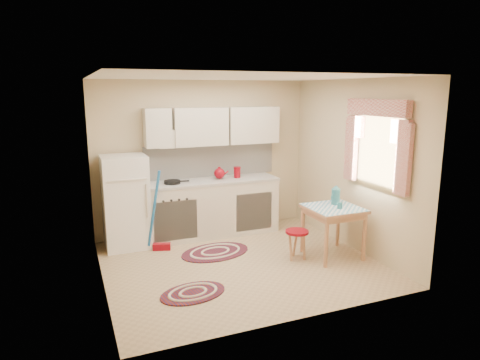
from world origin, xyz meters
The scene contains 14 objects.
room_shell centered at (0.16, 0.24, 1.60)m, with size 3.64×3.60×2.52m.
fridge centered at (-1.34, 1.25, 0.70)m, with size 0.65×0.60×1.40m, color white.
broom centered at (-0.90, 0.90, 0.60)m, with size 0.28×0.12×1.20m, color #1B62A9, non-canonical shape.
base_cabinets centered at (-0.02, 1.30, 0.44)m, with size 2.25×0.60×0.88m, color beige.
countertop centered at (-0.02, 1.30, 0.90)m, with size 2.27×0.62×0.04m, color #B0ACA7.
frying_pan centered at (-0.62, 1.25, 0.94)m, with size 0.25×0.25×0.05m, color black.
red_kettle centered at (0.17, 1.30, 1.02)m, with size 0.19×0.17×0.19m, color maroon, non-canonical shape.
red_canister centered at (0.48, 1.30, 1.00)m, with size 0.11×0.11×0.16m, color maroon.
table centered at (1.32, -0.25, 0.36)m, with size 0.72×0.72×0.72m, color tan.
stool centered at (0.79, -0.17, 0.21)m, with size 0.32×0.32×0.42m, color maroon.
coffee_pot centered at (1.43, -0.13, 0.87)m, with size 0.15×0.13×0.31m, color #296E7D, non-canonical shape.
mug centered at (1.35, -0.35, 0.77)m, with size 0.07×0.07×0.10m, color #296E7D.
rug_center centered at (-0.19, 0.50, 0.01)m, with size 1.05×0.70×0.02m, color maroon, non-canonical shape.
rug_left centered at (-0.85, -0.63, 0.01)m, with size 0.80×0.53×0.02m, color maroon, non-canonical shape.
Camera 1 is at (-2.09, -5.13, 2.34)m, focal length 32.00 mm.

